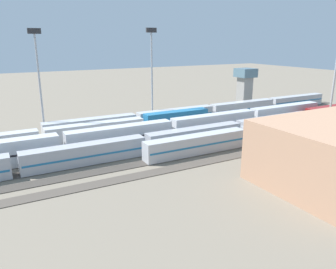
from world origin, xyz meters
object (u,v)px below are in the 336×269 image
Objects in this scene: train_on_track_4 at (187,137)px; light_mast_0 at (38,69)px; train_on_track_0 at (211,111)px; train_on_track_3 at (171,130)px; light_mast_2 at (152,64)px; control_tower at (245,84)px; train_on_track_5 at (243,136)px; train_on_track_1 at (89,131)px.

train_on_track_4 is 4.61× the size of light_mast_0.
train_on_track_0 is (-21.02, -20.00, -0.06)m from train_on_track_4.
train_on_track_3 is 3.75× the size of light_mast_2.
light_mast_0 is 70.10m from control_tower.
train_on_track_0 is 3.75× the size of light_mast_2.
train_on_track_0 is at bearing -136.42° from train_on_track_4.
train_on_track_0 is 49.04m from light_mast_0.
train_on_track_4 is 2.43× the size of train_on_track_5.
train_on_track_3 reaches higher than train_on_track_4.
light_mast_2 is at bearing -72.68° from train_on_track_5.
light_mast_2 is at bearing -7.93° from train_on_track_0.
train_on_track_4 is 12.41m from train_on_track_5.
train_on_track_4 is at bearing 138.77° from train_on_track_1.
train_on_track_1 is 2.67× the size of light_mast_0.
light_mast_2 is (8.59, -27.54, 14.38)m from train_on_track_5.
train_on_track_4 is at bearing 102.58° from train_on_track_3.
light_mast_0 is at bearing -2.49° from train_on_track_0.
train_on_track_0 is at bearing -145.87° from train_on_track_3.
train_on_track_1 is 2.60× the size of light_mast_2.
train_on_track_4 is at bearing 139.63° from light_mast_0.
train_on_track_5 is at bearing 107.32° from light_mast_2.
train_on_track_1 is 5.10× the size of control_tower.
light_mast_2 is (-19.88, -7.54, 14.29)m from train_on_track_1.
train_on_track_5 is 26.80m from train_on_track_0.
light_mast_2 is at bearing -97.00° from train_on_track_4.
train_on_track_5 is 0.49× the size of train_on_track_0.
train_on_track_3 is at bearing -38.72° from train_on_track_5.
light_mast_0 is at bearing 7.27° from control_tower.
train_on_track_4 is at bearing 35.59° from control_tower.
train_on_track_5 is 0.71× the size of train_on_track_1.
train_on_track_4 is at bearing 83.00° from light_mast_2.
train_on_track_5 is (-12.48, 10.00, -0.60)m from train_on_track_3.
train_on_track_3 is 16.00m from train_on_track_5.
train_on_track_3 is 18.87m from train_on_track_1.
train_on_track_1 is at bearing 7.47° from train_on_track_0.
train_on_track_0 is 38.46m from train_on_track_1.
light_mast_0 is 28.70m from light_mast_2.
train_on_track_0 is at bearing 177.51° from light_mast_0.
train_on_track_3 is 3.84× the size of light_mast_0.
train_on_track_0 is at bearing -172.53° from train_on_track_1.
light_mast_2 is (-2.77, -22.54, 14.34)m from train_on_track_4.
train_on_track_4 is 1.20× the size of train_on_track_0.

